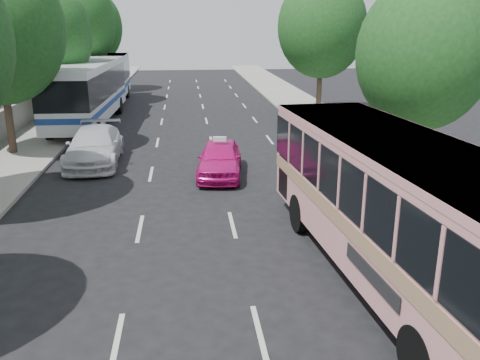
{
  "coord_description": "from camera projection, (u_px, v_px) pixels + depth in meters",
  "views": [
    {
      "loc": [
        -0.39,
        -10.92,
        6.13
      ],
      "look_at": [
        1.2,
        3.61,
        1.6
      ],
      "focal_mm": 38.0,
      "sensor_mm": 36.0,
      "label": 1
    }
  ],
  "objects": [
    {
      "name": "ground",
      "position": [
        207.0,
        289.0,
        12.22
      ],
      "size": [
        120.0,
        120.0,
        0.0
      ],
      "primitive_type": "plane",
      "color": "black",
      "rests_on": "ground"
    },
    {
      "name": "sidewalk_left",
      "position": [
        49.0,
        129.0,
        30.31
      ],
      "size": [
        4.0,
        90.0,
        0.15
      ],
      "primitive_type": "cube",
      "color": "#9E998E",
      "rests_on": "ground"
    },
    {
      "name": "sidewalk_right",
      "position": [
        326.0,
        123.0,
        32.08
      ],
      "size": [
        4.0,
        90.0,
        0.12
      ],
      "primitive_type": "cube",
      "color": "#9E998E",
      "rests_on": "ground"
    },
    {
      "name": "low_wall",
      "position": [
        16.0,
        116.0,
        29.87
      ],
      "size": [
        0.3,
        90.0,
        1.5
      ],
      "primitive_type": "cube",
      "color": "#9E998E",
      "rests_on": "sidewalk_left"
    },
    {
      "name": "tree_left_d",
      "position": [
        46.0,
        32.0,
        30.5
      ],
      "size": [
        5.52,
        5.52,
        8.6
      ],
      "color": "#38281E",
      "rests_on": "ground"
    },
    {
      "name": "tree_left_e",
      "position": [
        74.0,
        19.0,
        37.87
      ],
      "size": [
        6.3,
        6.3,
        9.82
      ],
      "color": "#38281E",
      "rests_on": "ground"
    },
    {
      "name": "tree_left_f",
      "position": [
        90.0,
        24.0,
        45.57
      ],
      "size": [
        5.88,
        5.88,
        9.16
      ],
      "color": "#38281E",
      "rests_on": "ground"
    },
    {
      "name": "tree_right_near",
      "position": [
        427.0,
        49.0,
        19.13
      ],
      "size": [
        5.1,
        5.1,
        7.95
      ],
      "color": "#38281E",
      "rests_on": "ground"
    },
    {
      "name": "tree_right_far",
      "position": [
        323.0,
        23.0,
        34.08
      ],
      "size": [
        6.0,
        6.0,
        9.35
      ],
      "color": "#38281E",
      "rests_on": "ground"
    },
    {
      "name": "pink_bus",
      "position": [
        394.0,
        195.0,
        12.08
      ],
      "size": [
        3.68,
        11.36,
        3.57
      ],
      "rotation": [
        0.0,
        0.0,
        0.08
      ],
      "color": "pink",
      "rests_on": "ground"
    },
    {
      "name": "pink_taxi",
      "position": [
        220.0,
        159.0,
        21.07
      ],
      "size": [
        2.27,
        4.54,
        1.48
      ],
      "primitive_type": "imported",
      "rotation": [
        0.0,
        0.0,
        -0.12
      ],
      "color": "#D8127F",
      "rests_on": "ground"
    },
    {
      "name": "white_pickup",
      "position": [
        94.0,
        146.0,
        22.92
      ],
      "size": [
        2.39,
        5.6,
        1.61
      ],
      "primitive_type": "imported",
      "rotation": [
        0.0,
        0.0,
        0.02
      ],
      "color": "silver",
      "rests_on": "ground"
    },
    {
      "name": "tour_coach_front",
      "position": [
        87.0,
        88.0,
        31.22
      ],
      "size": [
        3.14,
        12.88,
        3.83
      ],
      "rotation": [
        0.0,
        0.0,
        -0.03
      ],
      "color": "silver",
      "rests_on": "ground"
    },
    {
      "name": "tour_coach_rear",
      "position": [
        106.0,
        77.0,
        38.91
      ],
      "size": [
        2.89,
        12.22,
        3.64
      ],
      "rotation": [
        0.0,
        0.0,
        0.02
      ],
      "color": "silver",
      "rests_on": "ground"
    },
    {
      "name": "taxi_roof_sign",
      "position": [
        220.0,
        139.0,
        20.82
      ],
      "size": [
        0.57,
        0.25,
        0.18
      ],
      "primitive_type": "cube",
      "rotation": [
        0.0,
        0.0,
        -0.12
      ],
      "color": "silver",
      "rests_on": "pink_taxi"
    }
  ]
}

